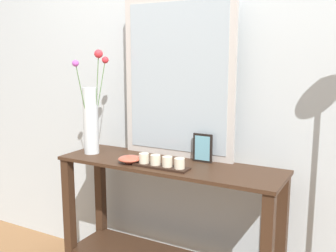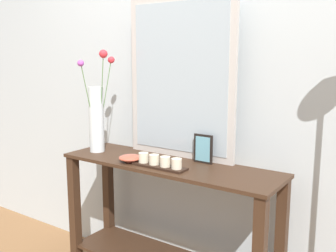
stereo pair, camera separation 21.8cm
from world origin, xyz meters
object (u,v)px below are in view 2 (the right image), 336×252
candle_tray (160,163)px  decorative_bowl (130,158)px  tall_vase_left (97,115)px  picture_frame_small (203,149)px  console_table (168,218)px  mirror_leaning (180,78)px

candle_tray → decorative_bowl: candle_tray is taller
tall_vase_left → picture_frame_small: tall_vase_left is taller
console_table → mirror_leaning: mirror_leaning is taller
picture_frame_small → decorative_bowl: (-0.35, -0.22, -0.06)m
mirror_leaning → picture_frame_small: (0.19, -0.05, -0.39)m
candle_tray → tall_vase_left: bearing=172.2°
mirror_leaning → decorative_bowl: (-0.16, -0.27, -0.45)m
console_table → mirror_leaning: (-0.02, 0.16, 0.80)m
mirror_leaning → candle_tray: 0.52m
picture_frame_small → decorative_bowl: picture_frame_small is taller
tall_vase_left → candle_tray: bearing=-7.8°
decorative_bowl → picture_frame_small: bearing=31.8°
decorative_bowl → console_table: bearing=29.1°
console_table → picture_frame_small: 0.46m
candle_tray → mirror_leaning: bearing=98.5°
decorative_bowl → tall_vase_left: bearing=166.9°
mirror_leaning → picture_frame_small: 0.44m
tall_vase_left → candle_tray: tall_vase_left is taller
mirror_leaning → tall_vase_left: bearing=-159.3°
console_table → candle_tray: bearing=-82.0°
mirror_leaning → decorative_bowl: bearing=-121.6°
tall_vase_left → decorative_bowl: bearing=-13.1°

